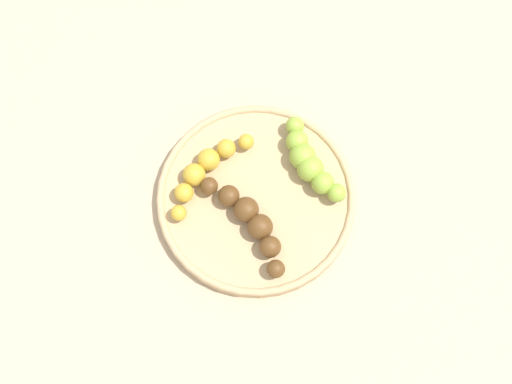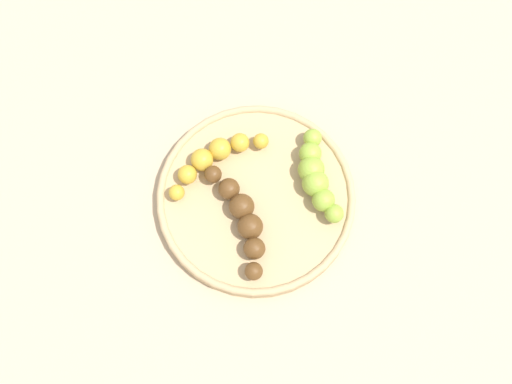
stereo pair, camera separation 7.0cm
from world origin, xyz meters
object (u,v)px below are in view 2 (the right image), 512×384
(banana_green, at_px, (316,177))
(banana_spotted, at_px, (213,158))
(fruit_bowl, at_px, (256,198))
(banana_overripe, at_px, (242,218))

(banana_green, height_order, banana_spotted, banana_green)
(fruit_bowl, height_order, banana_green, banana_green)
(fruit_bowl, relative_size, banana_overripe, 1.67)
(banana_overripe, bearing_deg, fruit_bowl, 40.00)
(banana_spotted, bearing_deg, fruit_bowl, -164.22)
(fruit_bowl, distance_m, banana_green, 0.08)
(banana_spotted, bearing_deg, banana_green, -134.75)
(banana_green, distance_m, banana_spotted, 0.14)
(banana_green, xyz_separation_m, banana_spotted, (-0.05, -0.13, -0.00))
(banana_overripe, bearing_deg, banana_green, 7.42)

